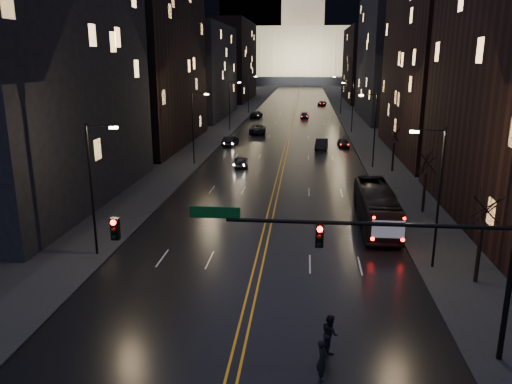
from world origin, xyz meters
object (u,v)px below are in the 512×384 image
(bus, at_px, (376,207))
(receding_car_a, at_px, (322,144))
(pedestrian_b, at_px, (330,333))
(traffic_signal, at_px, (376,249))
(oncoming_car_a, at_px, (241,161))
(oncoming_car_b, at_px, (230,141))
(pedestrian_a, at_px, (322,360))

(bus, bearing_deg, receding_car_a, 96.05)
(receding_car_a, bearing_deg, bus, -79.28)
(pedestrian_b, bearing_deg, traffic_signal, -111.23)
(bus, relative_size, receding_car_a, 2.29)
(oncoming_car_a, xyz_separation_m, oncoming_car_b, (-3.56, 15.02, 0.05))
(traffic_signal, height_order, pedestrian_b, traffic_signal)
(bus, distance_m, receding_car_a, 34.11)
(oncoming_car_b, height_order, pedestrian_a, pedestrian_a)
(receding_car_a, relative_size, pedestrian_a, 2.67)
(traffic_signal, bearing_deg, receding_car_a, 90.80)
(oncoming_car_b, relative_size, pedestrian_b, 2.55)
(oncoming_car_a, xyz_separation_m, pedestrian_a, (8.65, -41.13, 0.20))
(oncoming_car_a, relative_size, receding_car_a, 0.85)
(oncoming_car_b, height_order, pedestrian_b, pedestrian_b)
(oncoming_car_a, bearing_deg, pedestrian_a, 94.80)
(bus, height_order, pedestrian_b, bus)
(pedestrian_a, xyz_separation_m, pedestrian_b, (0.42, 2.15, -0.01))
(bus, xyz_separation_m, pedestrian_a, (-4.79, -20.17, -0.64))
(oncoming_car_a, bearing_deg, receding_car_a, -135.01)
(receding_car_a, bearing_deg, oncoming_car_b, 176.67)
(pedestrian_a, bearing_deg, traffic_signal, -55.13)
(traffic_signal, bearing_deg, bus, 81.88)
(oncoming_car_a, bearing_deg, pedestrian_b, 96.02)
(pedestrian_a, bearing_deg, bus, -20.71)
(traffic_signal, height_order, receding_car_a, traffic_signal)
(bus, height_order, oncoming_car_b, bus)
(traffic_signal, distance_m, oncoming_car_b, 56.21)
(oncoming_car_a, xyz_separation_m, receding_car_a, (10.12, 12.98, 0.09))
(receding_car_a, xyz_separation_m, pedestrian_a, (-1.48, -54.11, 0.11))
(traffic_signal, xyz_separation_m, bus, (2.59, 18.18, -3.56))
(traffic_signal, relative_size, pedestrian_b, 9.66)
(bus, distance_m, pedestrian_a, 20.75)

